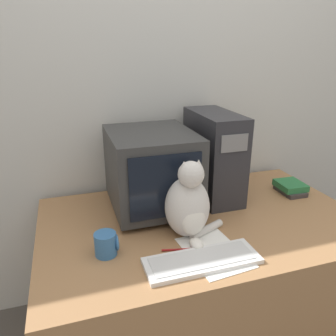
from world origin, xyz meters
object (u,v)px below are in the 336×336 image
keyboard (202,260)px  pen (180,250)px  cat (188,205)px  mug (106,244)px  crt_monitor (152,170)px  book_stack (290,187)px  computer_tower (213,155)px

keyboard → pen: size_ratio=3.08×
cat → mug: (-0.35, -0.03, -0.10)m
keyboard → cat: bearing=85.0°
mug → keyboard: bearing=-26.0°
pen → crt_monitor: bearing=90.6°
crt_monitor → keyboard: bearing=-83.3°
book_stack → pen: (-0.77, -0.34, -0.03)m
crt_monitor → book_stack: (0.78, -0.07, -0.17)m
keyboard → pen: bearing=118.7°
cat → pen: (-0.07, -0.10, -0.14)m
mug → pen: bearing=-12.8°
crt_monitor → computer_tower: 0.35m
computer_tower → pen: bearing=-128.0°
keyboard → cat: 0.24m
crt_monitor → pen: bearing=-89.4°
mug → cat: bearing=5.5°
mug → computer_tower: bearing=31.2°
keyboard → mug: mug is taller
crt_monitor → book_stack: size_ratio=2.77×
crt_monitor → pen: 0.45m
book_stack → computer_tower: bearing=166.1°
crt_monitor → keyboard: 0.54m
cat → computer_tower: bearing=51.3°
crt_monitor → pen: size_ratio=3.29×
computer_tower → keyboard: (-0.29, -0.54, -0.22)m
computer_tower → mug: bearing=-148.8°
keyboard → cat: (0.02, 0.20, 0.13)m
keyboard → pen: 0.11m
cat → pen: 0.19m
keyboard → book_stack: bearing=31.1°
keyboard → cat: cat is taller
computer_tower → book_stack: computer_tower is taller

